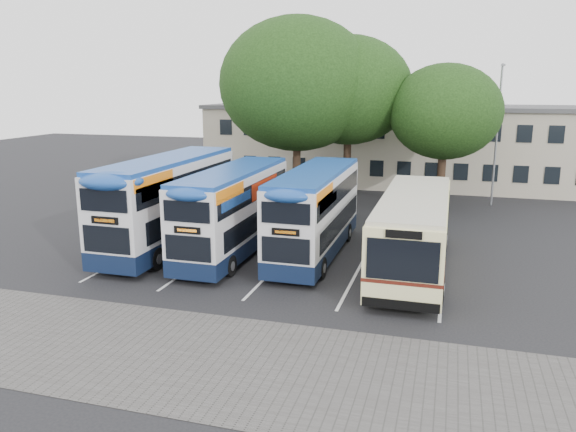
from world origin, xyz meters
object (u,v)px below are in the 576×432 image
at_px(tree_mid, 349,91).
at_px(bus_dd_left, 169,198).
at_px(lamp_post, 497,128).
at_px(bus_single, 414,227).
at_px(bus_dd_right, 315,209).
at_px(tree_right, 445,112).
at_px(bus_dd_mid, 234,207).
at_px(tree_left, 297,84).

relative_size(tree_mid, bus_dd_left, 1.04).
bearing_deg(lamp_post, bus_single, -105.21).
bearing_deg(bus_dd_right, tree_mid, 93.86).
height_order(tree_right, bus_dd_mid, tree_right).
relative_size(tree_mid, bus_dd_right, 1.14).
bearing_deg(bus_dd_right, lamp_post, 58.73).
bearing_deg(bus_dd_left, bus_dd_mid, -3.07).
bearing_deg(tree_left, bus_dd_right, -70.38).
xyz_separation_m(bus_dd_right, bus_single, (4.50, -0.82, -0.35)).
distance_m(tree_right, bus_dd_right, 13.28).
xyz_separation_m(bus_dd_left, bus_dd_right, (7.13, 0.61, -0.21)).
height_order(lamp_post, tree_left, tree_left).
xyz_separation_m(tree_left, tree_mid, (3.12, 1.36, -0.39)).
bearing_deg(bus_single, bus_dd_left, 178.94).
height_order(lamp_post, tree_mid, tree_mid).
bearing_deg(bus_dd_right, bus_single, -10.37).
relative_size(bus_dd_left, bus_dd_right, 1.09).
bearing_deg(tree_left, lamp_post, 13.43).
distance_m(tree_left, tree_mid, 3.43).
bearing_deg(tree_right, tree_mid, 171.23).
relative_size(bus_dd_right, bus_single, 0.88).
distance_m(tree_mid, bus_single, 15.37).
xyz_separation_m(lamp_post, tree_right, (-3.25, -2.57, 1.06)).
distance_m(tree_mid, bus_dd_left, 15.34).
xyz_separation_m(tree_mid, bus_single, (5.35, -13.29, -5.55)).
bearing_deg(tree_mid, tree_right, -8.77).
xyz_separation_m(tree_right, bus_dd_left, (-12.44, -12.13, -3.74)).
distance_m(bus_dd_left, bus_single, 11.65).
bearing_deg(tree_right, bus_dd_mid, -126.18).
xyz_separation_m(tree_mid, bus_dd_right, (0.84, -12.47, -5.19)).
bearing_deg(tree_mid, bus_dd_mid, -102.15).
xyz_separation_m(lamp_post, tree_mid, (-9.40, -1.62, 2.31)).
distance_m(tree_left, bus_dd_left, 13.27).
height_order(tree_right, bus_dd_right, tree_right).
height_order(bus_dd_left, bus_dd_mid, bus_dd_left).
bearing_deg(tree_right, lamp_post, 38.34).
bearing_deg(bus_single, bus_dd_right, 169.63).
bearing_deg(tree_mid, tree_left, -156.36).
relative_size(tree_right, bus_dd_right, 0.95).
bearing_deg(tree_left, tree_mid, 23.64).
relative_size(tree_left, bus_dd_mid, 1.26).
bearing_deg(bus_dd_mid, lamp_post, 50.53).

